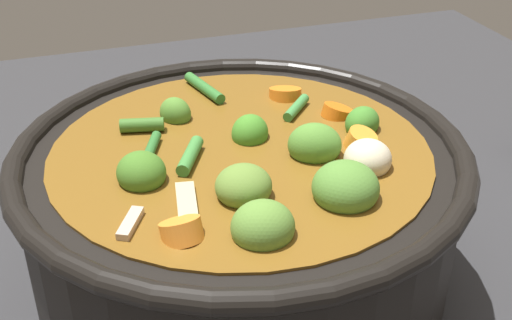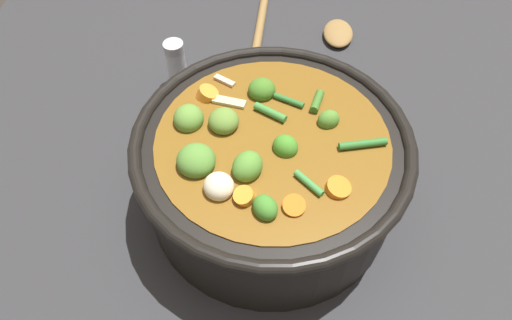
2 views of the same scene
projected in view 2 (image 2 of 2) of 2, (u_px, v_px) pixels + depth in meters
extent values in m
plane|color=#2D2D30|center=(270.00, 197.00, 0.62)|extent=(1.10, 1.10, 0.00)
cylinder|color=black|center=(271.00, 171.00, 0.57)|extent=(0.31, 0.31, 0.12)
torus|color=black|center=(272.00, 141.00, 0.53)|extent=(0.33, 0.33, 0.02)
cylinder|color=brown|center=(271.00, 169.00, 0.57)|extent=(0.27, 0.27, 0.11)
ellipsoid|color=olive|center=(224.00, 121.00, 0.53)|extent=(0.04, 0.04, 0.03)
ellipsoid|color=#43862C|center=(261.00, 207.00, 0.46)|extent=(0.04, 0.04, 0.02)
ellipsoid|color=#458C29|center=(285.00, 147.00, 0.51)|extent=(0.04, 0.04, 0.03)
ellipsoid|color=#558E33|center=(247.00, 166.00, 0.49)|extent=(0.05, 0.04, 0.03)
ellipsoid|color=#568C36|center=(196.00, 161.00, 0.50)|extent=(0.06, 0.06, 0.03)
ellipsoid|color=#467B27|center=(262.00, 90.00, 0.57)|extent=(0.04, 0.04, 0.03)
ellipsoid|color=#609138|center=(189.00, 119.00, 0.54)|extent=(0.04, 0.04, 0.03)
ellipsoid|color=#528830|center=(328.00, 120.00, 0.54)|extent=(0.03, 0.03, 0.03)
cylinder|color=orange|center=(245.00, 197.00, 0.47)|extent=(0.03, 0.03, 0.02)
cylinder|color=orange|center=(207.00, 95.00, 0.57)|extent=(0.03, 0.03, 0.02)
cylinder|color=orange|center=(294.00, 206.00, 0.47)|extent=(0.03, 0.03, 0.02)
cylinder|color=orange|center=(338.00, 188.00, 0.48)|extent=(0.03, 0.04, 0.02)
ellipsoid|color=beige|center=(219.00, 186.00, 0.48)|extent=(0.05, 0.05, 0.03)
cylinder|color=#3F7329|center=(317.00, 101.00, 0.56)|extent=(0.03, 0.02, 0.01)
cylinder|color=#418B3C|center=(270.00, 112.00, 0.54)|extent=(0.03, 0.04, 0.01)
cylinder|color=#337730|center=(363.00, 145.00, 0.51)|extent=(0.02, 0.06, 0.01)
cylinder|color=#2F712F|center=(289.00, 100.00, 0.56)|extent=(0.02, 0.04, 0.01)
cylinder|color=#418D43|center=(309.00, 183.00, 0.48)|extent=(0.03, 0.03, 0.01)
cube|color=beige|center=(229.00, 102.00, 0.56)|extent=(0.02, 0.04, 0.01)
cube|color=beige|center=(225.00, 81.00, 0.58)|extent=(0.02, 0.03, 0.01)
ellipsoid|color=olive|center=(338.00, 33.00, 0.82)|extent=(0.08, 0.05, 0.02)
cylinder|color=olive|center=(260.00, 28.00, 0.83)|extent=(0.24, 0.02, 0.02)
cylinder|color=silver|center=(177.00, 67.00, 0.73)|extent=(0.03, 0.03, 0.06)
cylinder|color=#B7B7BC|center=(173.00, 47.00, 0.70)|extent=(0.03, 0.03, 0.01)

